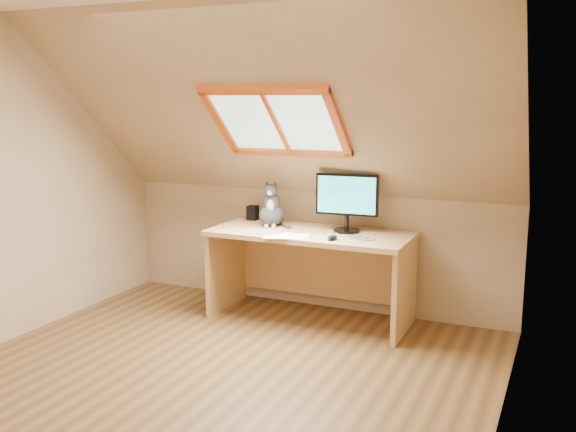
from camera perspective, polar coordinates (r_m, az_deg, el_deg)
The scene contains 10 objects.
ground at distance 4.26m, azimuth -7.08°, elevation -14.50°, with size 3.50×3.50×0.00m, color brown.
room_shell at distance 3.81m, azimuth -8.28°, elevation 4.89°, with size 3.52×3.52×2.41m.
desk at distance 5.26m, azimuth 2.29°, elevation -3.63°, with size 1.62×0.71×0.74m.
monitor at distance 5.10m, azimuth 5.27°, elevation 1.54°, with size 0.51×0.21×0.47m.
cat at distance 5.35m, azimuth -1.45°, elevation 0.59°, with size 0.27×0.30×0.39m.
desk_speaker at distance 5.63m, azimuth -3.16°, elevation 0.29°, with size 0.09×0.09×0.13m, color black.
graphics_tablet at distance 5.11m, azimuth -2.19°, elevation -1.40°, with size 0.28×0.20×0.01m, color #B2B2B7.
mouse at distance 4.84m, azimuth 3.96°, elevation -1.93°, with size 0.06×0.11×0.03m, color black.
papers at distance 4.93m, azimuth 0.38°, elevation -1.85°, with size 0.35×0.30×0.01m.
cables at distance 4.92m, azimuth 5.25°, elevation -1.91°, with size 0.51×0.26×0.01m.
Camera 1 is at (2.04, -3.29, 1.79)m, focal length 40.00 mm.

